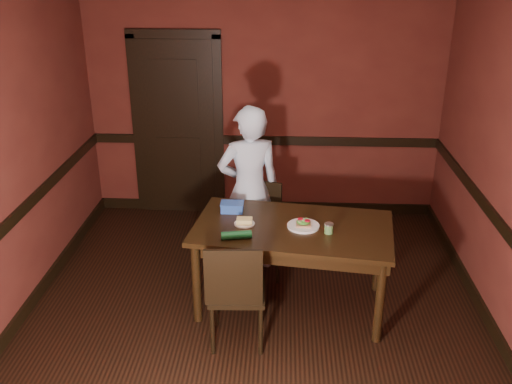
# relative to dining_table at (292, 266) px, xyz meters

# --- Properties ---
(floor) EXTENTS (4.00, 4.50, 0.01)m
(floor) POSITION_rel_dining_table_xyz_m (-0.32, -0.26, -0.39)
(floor) COLOR black
(floor) RESTS_ON ground
(wall_back) EXTENTS (4.00, 0.02, 2.70)m
(wall_back) POSITION_rel_dining_table_xyz_m (-0.32, 1.99, 0.96)
(wall_back) COLOR #5A231B
(wall_back) RESTS_ON ground
(wall_front) EXTENTS (4.00, 0.02, 2.70)m
(wall_front) POSITION_rel_dining_table_xyz_m (-0.32, -2.51, 0.96)
(wall_front) COLOR #5A231B
(wall_front) RESTS_ON ground
(wall_left) EXTENTS (0.02, 4.50, 2.70)m
(wall_left) POSITION_rel_dining_table_xyz_m (-2.32, -0.26, 0.96)
(wall_left) COLOR #5A231B
(wall_left) RESTS_ON ground
(dado_back) EXTENTS (4.00, 0.03, 0.10)m
(dado_back) POSITION_rel_dining_table_xyz_m (-0.32, 1.98, 0.51)
(dado_back) COLOR black
(dado_back) RESTS_ON ground
(dado_left) EXTENTS (0.03, 4.50, 0.10)m
(dado_left) POSITION_rel_dining_table_xyz_m (-2.30, -0.26, 0.51)
(dado_left) COLOR black
(dado_left) RESTS_ON ground
(dado_right) EXTENTS (0.03, 4.50, 0.10)m
(dado_right) POSITION_rel_dining_table_xyz_m (1.67, -0.26, 0.51)
(dado_right) COLOR black
(dado_right) RESTS_ON ground
(baseboard_back) EXTENTS (4.00, 0.03, 0.12)m
(baseboard_back) POSITION_rel_dining_table_xyz_m (-0.32, 1.98, -0.33)
(baseboard_back) COLOR black
(baseboard_back) RESTS_ON ground
(baseboard_left) EXTENTS (0.03, 4.50, 0.12)m
(baseboard_left) POSITION_rel_dining_table_xyz_m (-2.30, -0.26, -0.33)
(baseboard_left) COLOR black
(baseboard_left) RESTS_ON ground
(baseboard_right) EXTENTS (0.03, 4.50, 0.12)m
(baseboard_right) POSITION_rel_dining_table_xyz_m (1.67, -0.26, -0.33)
(baseboard_right) COLOR black
(baseboard_right) RESTS_ON ground
(door) EXTENTS (1.05, 0.07, 2.20)m
(door) POSITION_rel_dining_table_xyz_m (-1.32, 1.96, 0.70)
(door) COLOR black
(door) RESTS_ON ground
(dining_table) EXTENTS (1.78, 1.15, 0.78)m
(dining_table) POSITION_rel_dining_table_xyz_m (0.00, 0.00, 0.00)
(dining_table) COLOR black
(dining_table) RESTS_ON floor
(chair_far) EXTENTS (0.52, 0.52, 0.89)m
(chair_far) POSITION_rel_dining_table_xyz_m (-0.25, 0.57, 0.05)
(chair_far) COLOR black
(chair_far) RESTS_ON floor
(chair_near) EXTENTS (0.45, 0.45, 0.93)m
(chair_near) POSITION_rel_dining_table_xyz_m (-0.44, -0.52, 0.08)
(chair_near) COLOR black
(chair_near) RESTS_ON floor
(person) EXTENTS (0.69, 0.54, 1.65)m
(person) POSITION_rel_dining_table_xyz_m (-0.41, 0.67, 0.44)
(person) COLOR silver
(person) RESTS_ON floor
(sandwich_plate) EXTENTS (0.27, 0.27, 0.07)m
(sandwich_plate) POSITION_rel_dining_table_xyz_m (0.09, -0.01, 0.41)
(sandwich_plate) COLOR white
(sandwich_plate) RESTS_ON dining_table
(sauce_jar) EXTENTS (0.08, 0.08, 0.09)m
(sauce_jar) POSITION_rel_dining_table_xyz_m (0.29, -0.12, 0.44)
(sauce_jar) COLOR #558743
(sauce_jar) RESTS_ON dining_table
(cheese_saucer) EXTENTS (0.18, 0.18, 0.06)m
(cheese_saucer) POSITION_rel_dining_table_xyz_m (-0.41, 0.01, 0.41)
(cheese_saucer) COLOR white
(cheese_saucer) RESTS_ON dining_table
(food_tub) EXTENTS (0.21, 0.14, 0.09)m
(food_tub) POSITION_rel_dining_table_xyz_m (-0.54, 0.27, 0.43)
(food_tub) COLOR #2D59B8
(food_tub) RESTS_ON dining_table
(wrapped_veg) EXTENTS (0.26, 0.12, 0.07)m
(wrapped_veg) POSITION_rel_dining_table_xyz_m (-0.46, -0.26, 0.43)
(wrapped_veg) COLOR #0F3D19
(wrapped_veg) RESTS_ON dining_table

